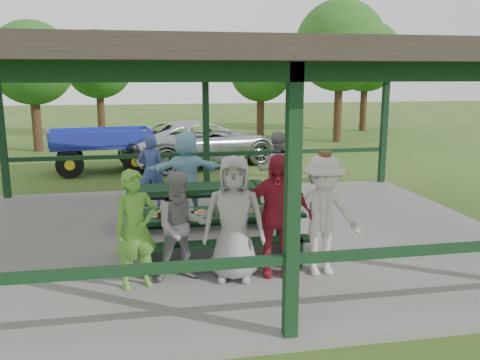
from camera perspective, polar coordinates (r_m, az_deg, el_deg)
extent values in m
plane|color=#36551A|center=(9.45, -0.90, -6.59)|extent=(90.00, 90.00, 0.00)
cube|color=slate|center=(9.44, -0.90, -6.30)|extent=(10.00, 8.00, 0.10)
cube|color=black|center=(5.44, 5.89, -2.92)|extent=(0.15, 0.15, 3.00)
cube|color=black|center=(13.13, -25.18, 4.62)|extent=(0.15, 0.15, 3.00)
cube|color=black|center=(12.81, -3.84, 5.56)|extent=(0.15, 0.15, 3.00)
cube|color=black|center=(14.20, 15.86, 5.74)|extent=(0.15, 0.15, 3.00)
cube|color=black|center=(5.49, -19.47, -10.03)|extent=(4.65, 0.10, 0.10)
cube|color=black|center=(12.83, -14.51, 2.51)|extent=(4.65, 0.10, 0.10)
cube|color=black|center=(13.38, 6.46, 3.18)|extent=(4.65, 0.10, 0.10)
cube|color=black|center=(5.27, 6.21, 11.98)|extent=(9.80, 0.15, 0.20)
cube|color=black|center=(12.74, -3.93, 11.83)|extent=(9.80, 0.15, 0.20)
cube|color=#2A231E|center=(8.98, -0.97, 13.31)|extent=(10.60, 8.60, 0.24)
cube|color=black|center=(8.02, -2.44, -3.85)|extent=(2.67, 0.75, 0.06)
cube|color=black|center=(7.58, -1.81, -7.11)|extent=(2.67, 0.28, 0.05)
cube|color=black|center=(8.63, -2.96, -4.76)|extent=(2.67, 0.28, 0.05)
cube|color=black|center=(8.04, -10.64, -6.56)|extent=(0.06, 0.70, 0.75)
cube|color=black|center=(8.35, 5.48, -5.72)|extent=(0.06, 0.70, 0.75)
cube|color=black|center=(8.09, -10.60, -7.57)|extent=(0.06, 1.39, 0.45)
cube|color=black|center=(8.40, 5.46, -6.70)|extent=(0.06, 1.39, 0.45)
cube|color=black|center=(9.93, -4.85, -0.83)|extent=(2.69, 0.75, 0.06)
cube|color=black|center=(9.46, -4.47, -3.29)|extent=(2.69, 0.28, 0.05)
cube|color=black|center=(10.53, -5.13, -1.75)|extent=(2.69, 0.28, 0.05)
cube|color=black|center=(9.96, -11.49, -3.02)|extent=(0.06, 0.70, 0.75)
cube|color=black|center=(10.19, 1.71, -2.46)|extent=(0.06, 0.70, 0.75)
cube|color=black|center=(10.00, -11.45, -3.85)|extent=(0.06, 1.39, 0.45)
cube|color=black|center=(10.23, 1.70, -3.28)|extent=(0.06, 1.39, 0.45)
cylinder|color=white|center=(7.93, -9.51, -3.90)|extent=(0.22, 0.22, 0.01)
torus|color=#AD743D|center=(7.91, -9.80, -3.80)|extent=(0.10, 0.10, 0.03)
torus|color=#AD743D|center=(7.91, -9.22, -3.78)|extent=(0.10, 0.10, 0.03)
torus|color=#AD743D|center=(7.97, -9.52, -3.66)|extent=(0.10, 0.10, 0.03)
cylinder|color=white|center=(7.98, -4.30, -3.68)|extent=(0.22, 0.22, 0.01)
torus|color=#AD743D|center=(7.95, -4.58, -3.58)|extent=(0.10, 0.10, 0.03)
torus|color=#AD743D|center=(7.96, -4.00, -3.56)|extent=(0.10, 0.10, 0.03)
torus|color=#AD743D|center=(8.01, -4.34, -3.45)|extent=(0.10, 0.10, 0.03)
cylinder|color=white|center=(8.09, 0.93, -3.43)|extent=(0.22, 0.22, 0.01)
torus|color=#AD743D|center=(8.05, 0.68, -3.33)|extent=(0.10, 0.10, 0.03)
torus|color=#AD743D|center=(8.07, 1.24, -3.31)|extent=(0.10, 0.10, 0.03)
torus|color=#AD743D|center=(8.12, 0.87, -3.20)|extent=(0.10, 0.10, 0.03)
cylinder|color=white|center=(8.23, 5.18, -3.21)|extent=(0.22, 0.22, 0.01)
torus|color=#AD743D|center=(8.20, 4.95, -3.11)|extent=(0.10, 0.10, 0.03)
torus|color=#AD743D|center=(8.22, 5.49, -3.08)|extent=(0.10, 0.10, 0.03)
torus|color=#AD743D|center=(8.27, 5.10, -2.99)|extent=(0.10, 0.10, 0.03)
cylinder|color=#381E0F|center=(7.75, -9.04, -3.92)|extent=(0.06, 0.06, 0.10)
cylinder|color=#381E0F|center=(7.75, -8.40, -3.90)|extent=(0.06, 0.06, 0.10)
cylinder|color=#381E0F|center=(7.78, -5.41, -3.77)|extent=(0.06, 0.06, 0.10)
cylinder|color=#381E0F|center=(7.81, -3.03, -3.67)|extent=(0.06, 0.06, 0.10)
cylinder|color=#381E0F|center=(7.82, -2.27, -3.63)|extent=(0.06, 0.06, 0.10)
cylinder|color=#381E0F|center=(7.93, 2.15, -3.41)|extent=(0.06, 0.06, 0.10)
cone|color=white|center=(8.12, -8.65, -3.19)|extent=(0.09, 0.09, 0.10)
cone|color=white|center=(8.12, -8.58, -3.19)|extent=(0.09, 0.09, 0.10)
cone|color=white|center=(8.12, -7.46, -3.14)|extent=(0.09, 0.09, 0.10)
cone|color=white|center=(8.23, -0.55, -2.84)|extent=(0.09, 0.09, 0.10)
imported|color=#5FA936|center=(7.04, -11.63, -5.45)|extent=(0.70, 0.57, 1.64)
imported|color=gray|center=(7.19, -6.61, -5.22)|extent=(0.83, 0.68, 1.57)
imported|color=#9C9C9F|center=(7.14, -0.69, -4.35)|extent=(0.96, 0.72, 1.79)
imported|color=#A61E33|center=(7.33, 4.00, -3.98)|extent=(1.10, 0.61, 1.78)
imported|color=silver|center=(7.44, 9.28, -3.95)|extent=(1.15, 0.67, 1.76)
cylinder|color=brown|center=(7.26, 9.49, 2.31)|extent=(0.32, 0.32, 0.02)
cylinder|color=brown|center=(7.25, 9.51, 2.77)|extent=(0.19, 0.19, 0.11)
imported|color=#9CDBF2|center=(10.67, -6.07, 0.87)|extent=(1.65, 0.63, 1.75)
imported|color=#394B94|center=(11.32, -9.91, 1.02)|extent=(0.65, 0.50, 1.60)
imported|color=gray|center=(11.01, 4.08, 1.07)|extent=(0.89, 0.73, 1.68)
imported|color=silver|center=(17.08, -4.21, 4.21)|extent=(5.90, 4.29, 1.49)
cube|color=#1C289B|center=(16.35, -15.32, 3.84)|extent=(3.13, 1.84, 0.13)
cube|color=#1C289B|center=(15.58, -15.23, 4.46)|extent=(2.95, 0.44, 0.42)
cube|color=#1C289B|center=(17.05, -15.49, 5.04)|extent=(2.95, 0.44, 0.42)
cube|color=#1C289B|center=(16.32, -20.58, 4.44)|extent=(0.25, 1.48, 0.42)
cube|color=#1C289B|center=(16.44, -10.19, 5.05)|extent=(0.25, 1.48, 0.42)
cylinder|color=black|center=(15.61, -18.57, 1.64)|extent=(0.82, 0.29, 0.80)
cylinder|color=yellow|center=(15.61, -18.57, 1.64)|extent=(0.32, 0.27, 0.30)
cylinder|color=black|center=(17.18, -18.55, 2.52)|extent=(0.82, 0.29, 0.80)
cylinder|color=yellow|center=(17.18, -18.55, 2.52)|extent=(0.32, 0.27, 0.30)
cylinder|color=black|center=(15.70, -11.61, 2.07)|extent=(0.82, 0.29, 0.80)
cylinder|color=yellow|center=(15.70, -11.61, 2.07)|extent=(0.32, 0.27, 0.30)
cylinder|color=black|center=(17.26, -12.21, 2.90)|extent=(0.82, 0.29, 0.80)
cylinder|color=yellow|center=(17.26, -12.21, 2.90)|extent=(0.32, 0.27, 0.30)
cube|color=#1C289B|center=(16.57, -8.33, 3.87)|extent=(1.06, 0.22, 0.08)
cone|color=#F2590C|center=(16.31, -20.80, 4.79)|extent=(0.07, 0.42, 0.42)
cylinder|color=#362315|center=(21.58, -21.89, 6.34)|extent=(0.36, 0.36, 2.52)
sphere|color=#215316|center=(21.52, -22.34, 12.08)|extent=(3.22, 3.22, 3.22)
cylinder|color=#362315|center=(25.92, -15.36, 7.56)|extent=(0.36, 0.36, 2.55)
sphere|color=#215316|center=(25.87, -15.62, 12.41)|extent=(3.27, 3.27, 3.27)
cylinder|color=#362315|center=(24.86, 2.31, 7.57)|extent=(0.36, 0.36, 2.35)
sphere|color=#215316|center=(24.79, 2.35, 12.24)|extent=(3.01, 3.01, 3.01)
cylinder|color=#362315|center=(23.36, 10.95, 8.03)|extent=(0.36, 0.36, 3.10)
sphere|color=#215316|center=(23.35, 11.21, 14.57)|extent=(3.97, 3.97, 3.97)
cylinder|color=#362315|center=(28.32, 13.70, 8.31)|extent=(0.36, 0.36, 2.89)
sphere|color=#215316|center=(28.29, 13.95, 13.34)|extent=(3.70, 3.70, 3.70)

